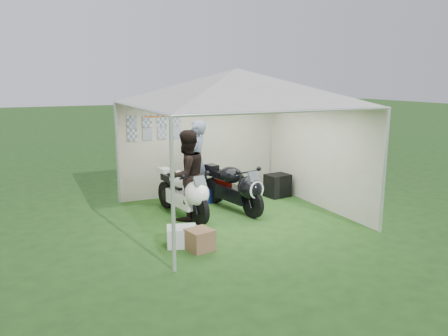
{
  "coord_description": "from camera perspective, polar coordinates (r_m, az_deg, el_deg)",
  "views": [
    {
      "loc": [
        -3.85,
        -7.8,
        2.81
      ],
      "look_at": [
        -0.11,
        0.35,
        0.96
      ],
      "focal_mm": 35.0,
      "sensor_mm": 36.0,
      "label": 1
    }
  ],
  "objects": [
    {
      "name": "crate_1",
      "position": [
        7.36,
        -3.19,
        -9.34
      ],
      "size": [
        0.47,
        0.47,
        0.35
      ],
      "primitive_type": "cube",
      "rotation": [
        0.0,
        0.0,
        0.23
      ],
      "color": "brown",
      "rests_on": "ground"
    },
    {
      "name": "ground",
      "position": [
        9.14,
        1.58,
        -6.26
      ],
      "size": [
        80.0,
        80.0,
        0.0
      ],
      "primitive_type": "plane",
      "color": "#23491A",
      "rests_on": "ground"
    },
    {
      "name": "person_dark_jacket",
      "position": [
        8.73,
        -4.89,
        -0.96
      ],
      "size": [
        1.06,
        0.93,
        1.82
      ],
      "primitive_type": "imported",
      "rotation": [
        0.0,
        0.0,
        3.46
      ],
      "color": "black",
      "rests_on": "ground"
    },
    {
      "name": "equipment_box",
      "position": [
        10.61,
        7.0,
        -2.27
      ],
      "size": [
        0.6,
        0.51,
        0.55
      ],
      "primitive_type": "cube",
      "rotation": [
        0.0,
        0.0,
        0.14
      ],
      "color": "black",
      "rests_on": "ground"
    },
    {
      "name": "person_blue_jacket",
      "position": [
        9.92,
        -3.59,
        0.8
      ],
      "size": [
        0.78,
        0.82,
        1.89
      ],
      "primitive_type": "imported",
      "rotation": [
        0.0,
        0.0,
        -2.25
      ],
      "color": "slate",
      "rests_on": "ground"
    },
    {
      "name": "paddock_stand",
      "position": [
        10.12,
        -1.65,
        -3.53
      ],
      "size": [
        0.47,
        0.35,
        0.32
      ],
      "primitive_type": "cube",
      "rotation": [
        0.0,
        0.0,
        0.2
      ],
      "color": "#223CB9",
      "rests_on": "ground"
    },
    {
      "name": "canopy_tent",
      "position": [
        8.73,
        1.57,
        10.1
      ],
      "size": [
        5.66,
        5.66,
        3.0
      ],
      "color": "silver",
      "rests_on": "ground"
    },
    {
      "name": "motorcycle_black",
      "position": [
        9.32,
        1.49,
        -2.43
      ],
      "size": [
        0.69,
        1.96,
        0.97
      ],
      "rotation": [
        0.0,
        0.0,
        0.2
      ],
      "color": "black",
      "rests_on": "ground"
    },
    {
      "name": "crate_0",
      "position": [
        7.57,
        -5.54,
        -8.86
      ],
      "size": [
        0.59,
        0.51,
        0.33
      ],
      "primitive_type": "cube",
      "rotation": [
        0.0,
        0.0,
        -0.29
      ],
      "color": "silver",
      "rests_on": "ground"
    },
    {
      "name": "motorcycle_white",
      "position": [
        8.96,
        -5.16,
        -3.05
      ],
      "size": [
        0.64,
        1.96,
        0.97
      ],
      "rotation": [
        0.0,
        0.0,
        0.17
      ],
      "color": "black",
      "rests_on": "ground"
    }
  ]
}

